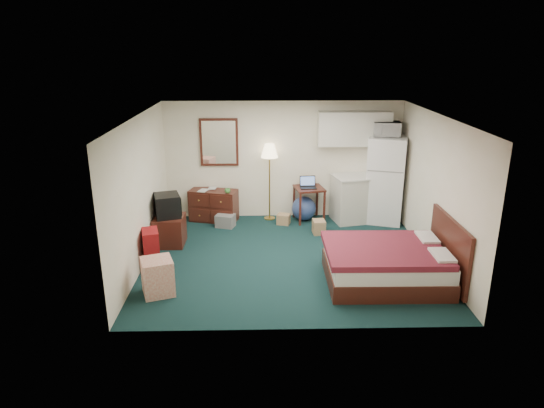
{
  "coord_description": "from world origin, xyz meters",
  "views": [
    {
      "loc": [
        -0.49,
        -7.83,
        3.61
      ],
      "look_at": [
        -0.29,
        0.13,
        0.97
      ],
      "focal_mm": 32.0,
      "sensor_mm": 36.0,
      "label": 1
    }
  ],
  "objects_px": {
    "desk": "(309,204)",
    "suitcase": "(151,249)",
    "dresser": "(214,205)",
    "floor_lamp": "(269,182)",
    "bed": "(386,265)",
    "fridge": "(386,180)",
    "tv_stand": "(170,231)",
    "kitchen_counter": "(355,199)"
  },
  "relations": [
    {
      "from": "kitchen_counter",
      "to": "bed",
      "type": "bearing_deg",
      "value": -102.56
    },
    {
      "from": "kitchen_counter",
      "to": "dresser",
      "type": "bearing_deg",
      "value": 166.66
    },
    {
      "from": "bed",
      "to": "suitcase",
      "type": "distance_m",
      "value": 3.86
    },
    {
      "from": "bed",
      "to": "tv_stand",
      "type": "xyz_separation_m",
      "value": [
        -3.69,
        1.62,
        -0.02
      ]
    },
    {
      "from": "fridge",
      "to": "suitcase",
      "type": "bearing_deg",
      "value": -136.12
    },
    {
      "from": "tv_stand",
      "to": "suitcase",
      "type": "relative_size",
      "value": 0.89
    },
    {
      "from": "dresser",
      "to": "suitcase",
      "type": "height_order",
      "value": "dresser"
    },
    {
      "from": "desk",
      "to": "dresser",
      "type": "bearing_deg",
      "value": 168.1
    },
    {
      "from": "floor_lamp",
      "to": "fridge",
      "type": "height_order",
      "value": "fridge"
    },
    {
      "from": "fridge",
      "to": "tv_stand",
      "type": "xyz_separation_m",
      "value": [
        -4.33,
        -1.19,
        -0.64
      ]
    },
    {
      "from": "dresser",
      "to": "floor_lamp",
      "type": "bearing_deg",
      "value": 17.61
    },
    {
      "from": "dresser",
      "to": "floor_lamp",
      "type": "distance_m",
      "value": 1.29
    },
    {
      "from": "floor_lamp",
      "to": "kitchen_counter",
      "type": "height_order",
      "value": "floor_lamp"
    },
    {
      "from": "desk",
      "to": "floor_lamp",
      "type": "bearing_deg",
      "value": 161.34
    },
    {
      "from": "desk",
      "to": "fridge",
      "type": "xyz_separation_m",
      "value": [
        1.59,
        -0.05,
        0.54
      ]
    },
    {
      "from": "desk",
      "to": "bed",
      "type": "height_order",
      "value": "desk"
    },
    {
      "from": "dresser",
      "to": "fridge",
      "type": "xyz_separation_m",
      "value": [
        3.62,
        -0.1,
        0.57
      ]
    },
    {
      "from": "suitcase",
      "to": "dresser",
      "type": "bearing_deg",
      "value": 54.38
    },
    {
      "from": "floor_lamp",
      "to": "bed",
      "type": "height_order",
      "value": "floor_lamp"
    },
    {
      "from": "tv_stand",
      "to": "suitcase",
      "type": "xyz_separation_m",
      "value": [
        -0.13,
        -1.0,
        0.06
      ]
    },
    {
      "from": "kitchen_counter",
      "to": "tv_stand",
      "type": "height_order",
      "value": "kitchen_counter"
    },
    {
      "from": "fridge",
      "to": "kitchen_counter",
      "type": "bearing_deg",
      "value": -165.0
    },
    {
      "from": "tv_stand",
      "to": "suitcase",
      "type": "height_order",
      "value": "suitcase"
    },
    {
      "from": "desk",
      "to": "suitcase",
      "type": "height_order",
      "value": "desk"
    },
    {
      "from": "floor_lamp",
      "to": "tv_stand",
      "type": "height_order",
      "value": "floor_lamp"
    },
    {
      "from": "dresser",
      "to": "kitchen_counter",
      "type": "distance_m",
      "value": 3.0
    },
    {
      "from": "dresser",
      "to": "floor_lamp",
      "type": "height_order",
      "value": "floor_lamp"
    },
    {
      "from": "desk",
      "to": "tv_stand",
      "type": "bearing_deg",
      "value": -166.18
    },
    {
      "from": "kitchen_counter",
      "to": "suitcase",
      "type": "distance_m",
      "value": 4.44
    },
    {
      "from": "fridge",
      "to": "bed",
      "type": "height_order",
      "value": "fridge"
    },
    {
      "from": "bed",
      "to": "dresser",
      "type": "bearing_deg",
      "value": 136.17
    },
    {
      "from": "desk",
      "to": "tv_stand",
      "type": "xyz_separation_m",
      "value": [
        -2.74,
        -1.24,
        -0.09
      ]
    },
    {
      "from": "fridge",
      "to": "dresser",
      "type": "bearing_deg",
      "value": -163.82
    },
    {
      "from": "bed",
      "to": "suitcase",
      "type": "bearing_deg",
      "value": 171.32
    },
    {
      "from": "desk",
      "to": "tv_stand",
      "type": "distance_m",
      "value": 3.01
    },
    {
      "from": "fridge",
      "to": "desk",
      "type": "bearing_deg",
      "value": -164.03
    },
    {
      "from": "dresser",
      "to": "desk",
      "type": "distance_m",
      "value": 2.03
    },
    {
      "from": "desk",
      "to": "bed",
      "type": "bearing_deg",
      "value": -82.25
    },
    {
      "from": "fridge",
      "to": "tv_stand",
      "type": "relative_size",
      "value": 3.05
    },
    {
      "from": "floor_lamp",
      "to": "desk",
      "type": "bearing_deg",
      "value": -8.17
    },
    {
      "from": "kitchen_counter",
      "to": "tv_stand",
      "type": "relative_size",
      "value": 1.61
    },
    {
      "from": "dresser",
      "to": "kitchen_counter",
      "type": "relative_size",
      "value": 1.03
    }
  ]
}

